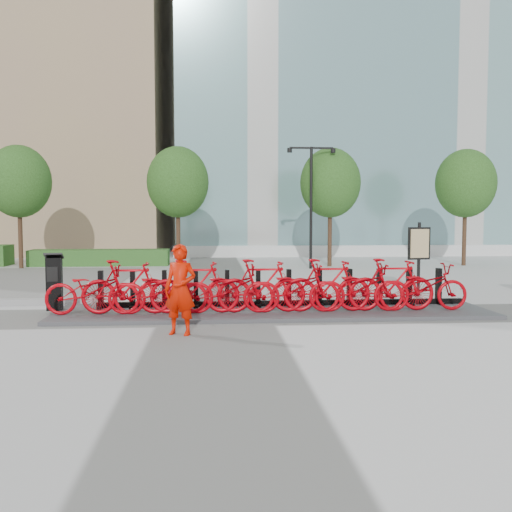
{
  "coord_description": "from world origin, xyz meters",
  "views": [
    {
      "loc": [
        -0.05,
        -12.28,
        2.17
      ],
      "look_at": [
        1.0,
        1.5,
        1.2
      ],
      "focal_mm": 40.0,
      "sensor_mm": 36.0,
      "label": 1
    }
  ],
  "objects": [
    {
      "name": "dock_rail_posts",
      "position": [
        1.36,
        0.77,
        0.51
      ],
      "size": [
        8.02,
        0.5,
        0.85
      ],
      "primitive_type": null,
      "color": "black",
      "rests_on": "dock_pad"
    },
    {
      "name": "bike_10",
      "position": [
        4.6,
        -0.05,
        0.6
      ],
      "size": [
        1.99,
        0.69,
        1.04
      ],
      "primitive_type": "imported",
      "rotation": [
        0.0,
        0.0,
        1.57
      ],
      "color": "#AF010A",
      "rests_on": "dock_pad"
    },
    {
      "name": "streetlamp",
      "position": [
        4.0,
        11.0,
        3.13
      ],
      "size": [
        2.0,
        0.2,
        5.0
      ],
      "color": "black",
      "rests_on": "ground"
    },
    {
      "name": "bike_2",
      "position": [
        -1.16,
        -0.05,
        0.6
      ],
      "size": [
        1.99,
        0.69,
        1.04
      ],
      "primitive_type": "imported",
      "rotation": [
        0.0,
        0.0,
        1.57
      ],
      "color": "#AF010A",
      "rests_on": "dock_pad"
    },
    {
      "name": "dock_pad",
      "position": [
        1.3,
        0.3,
        0.04
      ],
      "size": [
        9.6,
        2.4,
        0.08
      ],
      "primitive_type": "cube",
      "color": "#454549",
      "rests_on": "ground"
    },
    {
      "name": "bike_3",
      "position": [
        -0.44,
        -0.05,
        0.66
      ],
      "size": [
        1.93,
        0.54,
        1.16
      ],
      "primitive_type": "imported",
      "rotation": [
        0.0,
        0.0,
        1.57
      ],
      "color": "#AF010A",
      "rests_on": "dock_pad"
    },
    {
      "name": "bike_5",
      "position": [
        1.0,
        -0.05,
        0.66
      ],
      "size": [
        1.93,
        0.54,
        1.16
      ],
      "primitive_type": "imported",
      "rotation": [
        0.0,
        0.0,
        1.57
      ],
      "color": "#AF010A",
      "rests_on": "dock_pad"
    },
    {
      "name": "glass_building",
      "position": [
        14.0,
        26.0,
        12.0
      ],
      "size": [
        32.0,
        16.0,
        24.0
      ],
      "primitive_type": "cube",
      "color": "slate",
      "rests_on": "ground"
    },
    {
      "name": "bike_1",
      "position": [
        -1.88,
        -0.05,
        0.66
      ],
      "size": [
        1.93,
        0.54,
        1.16
      ],
      "primitive_type": "imported",
      "rotation": [
        0.0,
        0.0,
        1.57
      ],
      "color": "#AF010A",
      "rests_on": "dock_pad"
    },
    {
      "name": "tree_0",
      "position": [
        -8.0,
        12.0,
        3.59
      ],
      "size": [
        2.6,
        2.6,
        5.1
      ],
      "color": "#392113",
      "rests_on": "ground"
    },
    {
      "name": "tree_2",
      "position": [
        5.0,
        12.0,
        3.59
      ],
      "size": [
        2.6,
        2.6,
        5.1
      ],
      "color": "#392113",
      "rests_on": "ground"
    },
    {
      "name": "kiosk",
      "position": [
        -3.57,
        0.61,
        0.7
      ],
      "size": [
        0.43,
        0.37,
        1.29
      ],
      "rotation": [
        0.0,
        0.0,
        0.11
      ],
      "color": "black",
      "rests_on": "dock_pad"
    },
    {
      "name": "bike_7",
      "position": [
        2.44,
        -0.05,
        0.66
      ],
      "size": [
        1.93,
        0.54,
        1.16
      ],
      "primitive_type": "imported",
      "rotation": [
        0.0,
        0.0,
        1.57
      ],
      "color": "#AF010A",
      "rests_on": "dock_pad"
    },
    {
      "name": "worker_red",
      "position": [
        -0.65,
        -1.89,
        0.83
      ],
      "size": [
        0.71,
        0.58,
        1.66
      ],
      "primitive_type": "imported",
      "rotation": [
        0.0,
        0.0,
        -0.36
      ],
      "color": "red",
      "rests_on": "ground"
    },
    {
      "name": "hedge_b",
      "position": [
        -5.0,
        13.2,
        0.35
      ],
      "size": [
        6.0,
        1.2,
        0.7
      ],
      "primitive_type": "cube",
      "color": "#1D501A",
      "rests_on": "ground"
    },
    {
      "name": "bike_8",
      "position": [
        3.16,
        -0.05,
        0.6
      ],
      "size": [
        1.99,
        0.69,
        1.04
      ],
      "primitive_type": "imported",
      "rotation": [
        0.0,
        0.0,
        1.57
      ],
      "color": "#AF010A",
      "rests_on": "dock_pad"
    },
    {
      "name": "bike_9",
      "position": [
        3.88,
        -0.05,
        0.66
      ],
      "size": [
        1.93,
        0.54,
        1.16
      ],
      "primitive_type": "imported",
      "rotation": [
        0.0,
        0.0,
        1.57
      ],
      "color": "#AF010A",
      "rests_on": "dock_pad"
    },
    {
      "name": "tree_3",
      "position": [
        11.0,
        12.0,
        3.59
      ],
      "size": [
        2.6,
        2.6,
        5.1
      ],
      "color": "#392113",
      "rests_on": "ground"
    },
    {
      "name": "ground",
      "position": [
        0.0,
        0.0,
        0.0
      ],
      "size": [
        120.0,
        120.0,
        0.0
      ],
      "primitive_type": "plane",
      "color": "silver"
    },
    {
      "name": "bike_0",
      "position": [
        -2.6,
        -0.05,
        0.6
      ],
      "size": [
        1.99,
        0.69,
        1.04
      ],
      "primitive_type": "imported",
      "rotation": [
        0.0,
        0.0,
        1.57
      ],
      "color": "#AF010A",
      "rests_on": "dock_pad"
    },
    {
      "name": "bike_4",
      "position": [
        0.28,
        -0.05,
        0.6
      ],
      "size": [
        1.99,
        0.69,
        1.04
      ],
      "primitive_type": "imported",
      "rotation": [
        0.0,
        0.0,
        1.57
      ],
      "color": "#AF010A",
      "rests_on": "dock_pad"
    },
    {
      "name": "map_sign",
      "position": [
        5.71,
        3.24,
        1.32
      ],
      "size": [
        0.66,
        0.22,
        2.0
      ],
      "rotation": [
        0.0,
        0.0,
        0.18
      ],
      "color": "black",
      "rests_on": "ground"
    },
    {
      "name": "bike_6",
      "position": [
        1.72,
        -0.05,
        0.6
      ],
      "size": [
        1.99,
        0.69,
        1.04
      ],
      "primitive_type": "imported",
      "rotation": [
        0.0,
        0.0,
        1.57
      ],
      "color": "#AF010A",
      "rests_on": "dock_pad"
    },
    {
      "name": "tree_1",
      "position": [
        -1.5,
        12.0,
        3.59
      ],
      "size": [
        2.6,
        2.6,
        5.1
      ],
      "color": "#392113",
      "rests_on": "ground"
    }
  ]
}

